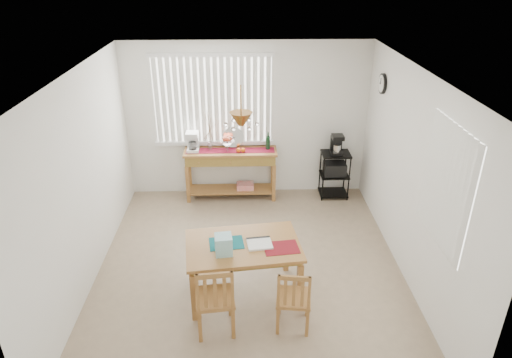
{
  "coord_description": "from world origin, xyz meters",
  "views": [
    {
      "loc": [
        -0.07,
        -4.96,
        3.74
      ],
      "look_at": [
        0.1,
        0.55,
        1.05
      ],
      "focal_mm": 32.0,
      "sensor_mm": 36.0,
      "label": 1
    }
  ],
  "objects_px": {
    "chair_left": "(215,299)",
    "dining_table": "(243,250)",
    "chair_right": "(293,299)",
    "wire_cart": "(335,170)",
    "sideboard": "(231,163)",
    "cart_items": "(337,144)"
  },
  "relations": [
    {
      "from": "chair_left",
      "to": "dining_table",
      "type": "bearing_deg",
      "value": 64.02
    },
    {
      "from": "dining_table",
      "to": "chair_right",
      "type": "xyz_separation_m",
      "value": [
        0.54,
        -0.6,
        -0.24
      ]
    },
    {
      "from": "wire_cart",
      "to": "chair_left",
      "type": "bearing_deg",
      "value": -120.87
    },
    {
      "from": "sideboard",
      "to": "chair_left",
      "type": "distance_m",
      "value": 3.15
    },
    {
      "from": "sideboard",
      "to": "cart_items",
      "type": "relative_size",
      "value": 4.64
    },
    {
      "from": "wire_cart",
      "to": "dining_table",
      "type": "distance_m",
      "value": 2.95
    },
    {
      "from": "dining_table",
      "to": "chair_left",
      "type": "distance_m",
      "value": 0.73
    },
    {
      "from": "wire_cart",
      "to": "chair_left",
      "type": "relative_size",
      "value": 0.89
    },
    {
      "from": "dining_table",
      "to": "chair_right",
      "type": "relative_size",
      "value": 1.77
    },
    {
      "from": "wire_cart",
      "to": "cart_items",
      "type": "bearing_deg",
      "value": 90.0
    },
    {
      "from": "chair_right",
      "to": "wire_cart",
      "type": "bearing_deg",
      "value": 71.78
    },
    {
      "from": "chair_left",
      "to": "wire_cart",
      "type": "bearing_deg",
      "value": 59.13
    },
    {
      "from": "wire_cart",
      "to": "chair_left",
      "type": "xyz_separation_m",
      "value": [
        -1.87,
        -3.13,
        -0.04
      ]
    },
    {
      "from": "wire_cart",
      "to": "chair_right",
      "type": "bearing_deg",
      "value": -108.22
    },
    {
      "from": "chair_left",
      "to": "sideboard",
      "type": "bearing_deg",
      "value": 87.8
    },
    {
      "from": "cart_items",
      "to": "chair_right",
      "type": "xyz_separation_m",
      "value": [
        -1.02,
        -3.1,
        -0.56
      ]
    },
    {
      "from": "sideboard",
      "to": "chair_right",
      "type": "height_order",
      "value": "sideboard"
    },
    {
      "from": "cart_items",
      "to": "chair_left",
      "type": "relative_size",
      "value": 0.37
    },
    {
      "from": "wire_cart",
      "to": "dining_table",
      "type": "bearing_deg",
      "value": -122.03
    },
    {
      "from": "wire_cart",
      "to": "cart_items",
      "type": "xyz_separation_m",
      "value": [
        0.0,
        0.01,
        0.47
      ]
    },
    {
      "from": "dining_table",
      "to": "chair_right",
      "type": "height_order",
      "value": "chair_right"
    },
    {
      "from": "cart_items",
      "to": "chair_left",
      "type": "height_order",
      "value": "cart_items"
    }
  ]
}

